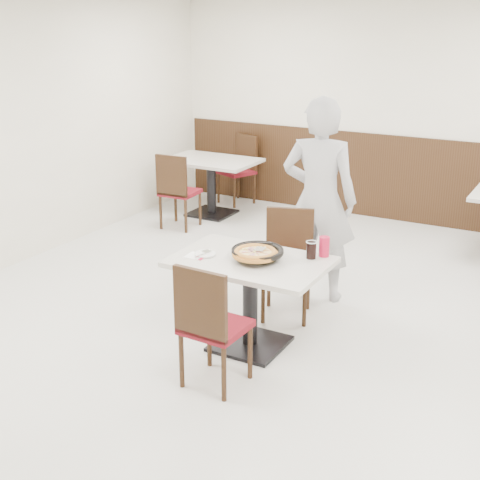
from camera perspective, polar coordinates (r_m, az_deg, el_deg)
The scene contains 20 objects.
floor at distance 5.96m, azimuth 2.31°, elevation -6.77°, with size 7.00×7.00×0.00m, color #ABABA6.
wall_back at distance 8.73m, azimuth 12.99°, elevation 10.67°, with size 6.00×0.04×2.80m, color beige.
wall_left at distance 7.32m, azimuth -19.27°, elevation 8.58°, with size 0.04×7.00×2.80m, color beige.
wainscot_back at distance 8.87m, azimuth 12.55°, elevation 5.22°, with size 5.90×0.03×1.10m, color black.
main_table at distance 5.36m, azimuth 0.87°, elevation -5.43°, with size 1.20×0.80×0.75m, color beige, non-canonical shape.
chair_near at distance 4.80m, azimuth -2.08°, elevation -7.15°, with size 0.42×0.42×0.95m, color black, non-canonical shape.
chair_far at distance 5.85m, azimuth 4.01°, elevation -2.24°, with size 0.42×0.42×0.95m, color black, non-canonical shape.
trivet at distance 5.20m, azimuth 2.06°, elevation -1.51°, with size 0.12×0.12×0.04m, color black.
pizza_pan at distance 5.20m, azimuth 1.50°, elevation -1.25°, with size 0.36×0.36×0.01m, color black.
pizza at distance 5.15m, azimuth 1.32°, elevation -1.22°, with size 0.36×0.36×0.02m, color #CC8734.
pizza_server at distance 5.17m, azimuth 1.69°, elevation -0.76°, with size 0.08×0.10×0.00m, color white.
napkin at distance 5.30m, azimuth -3.81°, elevation -1.34°, with size 0.15×0.15×0.00m, color white.
side_plate at distance 5.31m, azimuth -3.01°, elevation -1.20°, with size 0.17×0.17×0.01m, color white.
fork at distance 5.28m, azimuth -3.17°, elevation -1.24°, with size 0.02×0.17×0.00m, color white.
cola_glass at distance 5.25m, azimuth 6.09°, elevation -0.89°, with size 0.08×0.08×0.13m, color black.
red_cup at distance 5.30m, azimuth 7.20°, elevation -0.56°, with size 0.08×0.08×0.16m, color #B41233.
diner_person at distance 6.15m, azimuth 6.77°, elevation 3.36°, with size 0.69×0.45×1.89m, color silver.
bg_table_left at distance 8.89m, azimuth -2.46°, elevation 4.54°, with size 1.20×0.80×0.75m, color beige, non-canonical shape.
bg_chair_left_near at distance 8.36m, azimuth -5.15°, elevation 4.24°, with size 0.42×0.42×0.95m, color black, non-canonical shape.
bg_chair_left_far at distance 9.40m, azimuth -0.32°, elevation 5.98°, with size 0.42×0.42×0.95m, color black, non-canonical shape.
Camera 1 is at (2.38, -4.81, 2.59)m, focal length 50.00 mm.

